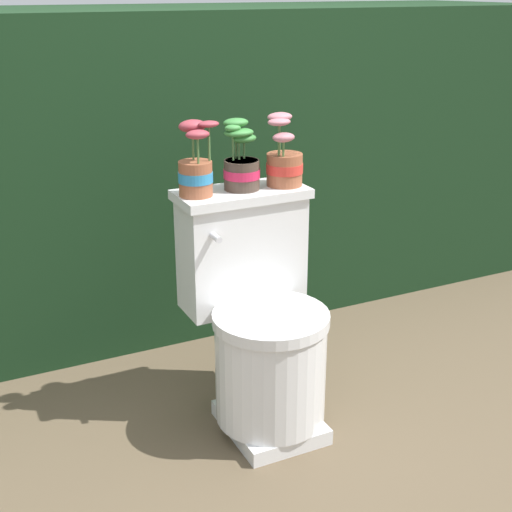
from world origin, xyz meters
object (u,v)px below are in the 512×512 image
(toilet, at_px, (260,326))
(potted_plant_middle, at_px, (284,162))
(potted_plant_left, at_px, (196,168))
(potted_plant_midleft, at_px, (241,164))

(toilet, relative_size, potted_plant_middle, 3.26)
(potted_plant_left, bearing_deg, potted_plant_middle, -2.37)
(potted_plant_midleft, bearing_deg, potted_plant_middle, -8.60)
(toilet, distance_m, potted_plant_left, 0.55)
(toilet, height_order, potted_plant_left, potted_plant_left)
(potted_plant_left, bearing_deg, toilet, -41.65)
(potted_plant_midleft, xyz_separation_m, potted_plant_middle, (0.14, -0.02, -0.00))
(potted_plant_left, xyz_separation_m, potted_plant_middle, (0.30, -0.01, -0.01))
(potted_plant_midleft, bearing_deg, potted_plant_left, -176.67)
(potted_plant_midleft, bearing_deg, toilet, -91.38)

